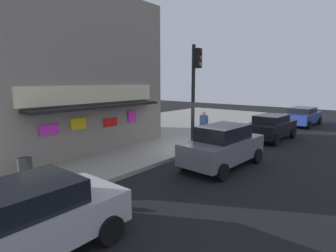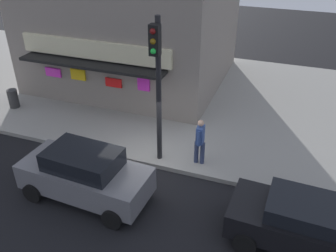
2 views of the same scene
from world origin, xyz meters
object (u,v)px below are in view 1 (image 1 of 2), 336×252
Objects in this scene: trash_can at (25,170)px; fire_hydrant at (32,183)px; parked_car_black at (271,127)px; parked_car_grey at (223,146)px; parked_car_silver at (18,222)px; traffic_light at (195,83)px; pedestrian at (204,125)px; parked_car_blue at (302,116)px.

fire_hydrant is at bearing -104.46° from trash_can.
parked_car_black is (13.16, -2.61, 0.25)m from fire_hydrant.
parked_car_grey is at bearing -23.73° from fire_hydrant.
parked_car_silver is 14.59m from parked_car_black.
traffic_light is 2.77m from pedestrian.
trash_can is at bearing 65.47° from parked_car_silver.
parked_car_blue is (13.51, 0.10, -0.10)m from parked_car_grey.
pedestrian is at bearing -7.76° from trash_can.
fire_hydrant is at bearing 156.27° from parked_car_grey.
parked_car_blue is (19.75, -3.92, 0.18)m from trash_can.
parked_car_black is at bearing 0.09° from parked_car_silver.
trash_can is 9.28m from pedestrian.
traffic_light is at bearing 58.33° from parked_car_grey.
parked_car_silver reaches higher than parked_car_blue.
fire_hydrant is 0.17× the size of parked_car_blue.
parked_car_grey is at bearing -179.57° from parked_car_blue.
pedestrian reaches higher than parked_car_grey.
trash_can is at bearing 75.54° from fire_hydrant.
fire_hydrant is (-8.04, 0.42, -2.92)m from traffic_light.
parked_car_silver is at bearing -118.49° from fire_hydrant.
traffic_light reaches higher than parked_car_silver.
parked_car_black is (5.12, -2.18, -2.67)m from traffic_light.
traffic_light reaches higher than fire_hydrant.
pedestrian is 0.41× the size of parked_car_black.
parked_car_black is at bearing 178.65° from parked_car_blue.
pedestrian is at bearing 12.56° from traffic_light.
trash_can is (-7.75, 1.57, -2.87)m from traffic_light.
parked_car_blue reaches higher than fire_hydrant.
parked_car_silver is at bearing 179.63° from parked_car_blue.
trash_can is 20.13m from parked_car_blue.
parked_car_silver is 1.01× the size of parked_car_black.
parked_car_black is (6.63, 0.26, -0.09)m from parked_car_grey.
pedestrian is at bearing 165.84° from parked_car_blue.
traffic_light is 8.41m from trash_can.
pedestrian is (9.48, -0.10, 0.57)m from fire_hydrant.
fire_hydrant is 0.45× the size of pedestrian.
traffic_light is at bearing 13.12° from parked_car_silver.
trash_can is 0.20× the size of parked_car_grey.
parked_car_blue is (10.57, -2.67, -0.34)m from pedestrian.
parked_car_black is at bearing 2.28° from parked_car_grey.
parked_car_black reaches higher than parked_car_blue.
parked_car_grey reaches higher than parked_car_blue.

